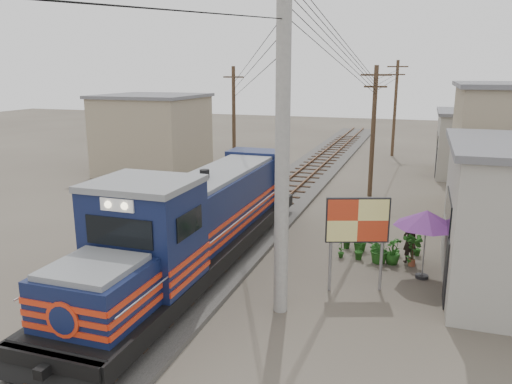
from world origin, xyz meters
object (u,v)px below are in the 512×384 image
(locomotive, at_px, (199,224))
(market_umbrella, at_px, (427,219))
(vendor, at_px, (410,241))
(billboard, at_px, (358,223))

(locomotive, xyz_separation_m, market_umbrella, (7.36, 1.62, 0.41))
(market_umbrella, relative_size, vendor, 1.55)
(locomotive, distance_m, billboard, 5.37)
(locomotive, xyz_separation_m, billboard, (5.34, -0.05, 0.56))
(locomotive, height_order, vendor, locomotive)
(billboard, relative_size, market_umbrella, 1.22)
(market_umbrella, height_order, vendor, market_umbrella)
(locomotive, distance_m, vendor, 7.54)
(locomotive, distance_m, market_umbrella, 7.54)
(market_umbrella, xyz_separation_m, vendor, (-0.48, 1.35, -1.27))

